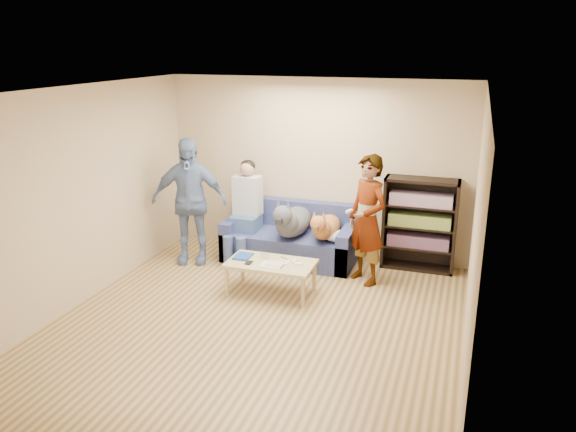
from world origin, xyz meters
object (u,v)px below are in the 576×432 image
(dog_gray, at_px, (292,221))
(coffee_table, at_px, (271,266))
(notebook_blue, at_px, (243,256))
(dog_tan, at_px, (325,227))
(person_standing_left, at_px, (189,201))
(camera_silver, at_px, (265,256))
(sofa, at_px, (291,241))
(person_standing_right, at_px, (367,220))
(bookshelf, at_px, (420,222))
(person_seated, at_px, (245,207))

(dog_gray, relative_size, coffee_table, 1.15)
(coffee_table, bearing_deg, notebook_blue, 172.87)
(notebook_blue, relative_size, dog_tan, 0.23)
(person_standing_left, distance_m, camera_silver, 1.54)
(notebook_blue, height_order, dog_gray, dog_gray)
(camera_silver, relative_size, dog_tan, 0.10)
(sofa, bearing_deg, dog_gray, -69.89)
(camera_silver, bearing_deg, dog_gray, 85.74)
(person_standing_right, height_order, notebook_blue, person_standing_right)
(notebook_blue, relative_size, sofa, 0.14)
(person_standing_right, bearing_deg, person_standing_left, -138.99)
(notebook_blue, bearing_deg, camera_silver, 14.04)
(person_standing_right, xyz_separation_m, coffee_table, (-1.07, -0.74, -0.49))
(camera_silver, relative_size, dog_gray, 0.09)
(coffee_table, bearing_deg, person_standing_left, 155.64)
(person_standing_left, distance_m, notebook_blue, 1.33)
(sofa, relative_size, coffee_table, 1.73)
(person_standing_right, height_order, dog_gray, person_standing_right)
(person_standing_right, xyz_separation_m, dog_gray, (-1.12, 0.27, -0.21))
(sofa, xyz_separation_m, bookshelf, (1.80, 0.23, 0.40))
(camera_silver, bearing_deg, person_seated, 124.93)
(notebook_blue, height_order, sofa, sofa)
(dog_gray, bearing_deg, camera_silver, -94.26)
(sofa, height_order, dog_tan, dog_tan)
(notebook_blue, height_order, person_seated, person_seated)
(person_seated, bearing_deg, dog_gray, -5.44)
(person_standing_left, distance_m, dog_gray, 1.49)
(dog_tan, xyz_separation_m, bookshelf, (1.25, 0.40, 0.07))
(person_standing_left, bearing_deg, sofa, 4.21)
(camera_silver, xyz_separation_m, bookshelf, (1.79, 1.32, 0.23))
(sofa, height_order, coffee_table, sofa)
(person_seated, height_order, coffee_table, person_seated)
(person_standing_right, bearing_deg, camera_silver, -112.96)
(person_standing_left, height_order, bookshelf, person_standing_left)
(person_seated, distance_m, dog_tan, 1.23)
(camera_silver, bearing_deg, bookshelf, 36.33)
(dog_gray, bearing_deg, notebook_blue, -109.85)
(dog_tan, height_order, bookshelf, bookshelf)
(person_standing_left, bearing_deg, person_seated, 13.35)
(camera_silver, relative_size, person_seated, 0.07)
(dog_gray, xyz_separation_m, bookshelf, (1.73, 0.43, 0.03))
(dog_gray, xyz_separation_m, coffee_table, (0.05, -1.01, -0.28))
(person_standing_left, xyz_separation_m, bookshelf, (3.15, 0.77, -0.23))
(notebook_blue, distance_m, camera_silver, 0.29)
(person_standing_right, distance_m, dog_tan, 0.75)
(person_standing_right, height_order, coffee_table, person_standing_right)
(person_standing_left, relative_size, dog_gray, 1.44)
(person_standing_right, distance_m, sofa, 1.40)
(person_standing_left, height_order, dog_gray, person_standing_left)
(camera_silver, bearing_deg, sofa, 90.31)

